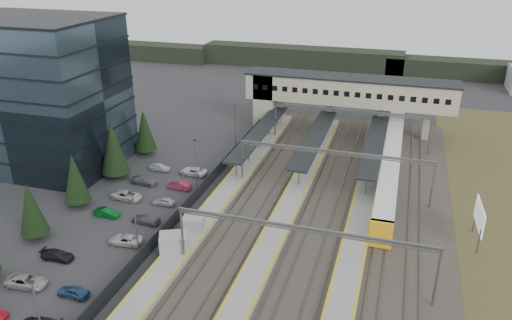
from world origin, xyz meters
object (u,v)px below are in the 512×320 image
(relay_cabin_near, at_px, (174,245))
(footbridge, at_px, (334,92))
(train, at_px, (393,149))
(relay_cabin_far, at_px, (193,226))
(office_building, at_px, (39,94))
(billboard, at_px, (479,217))

(relay_cabin_near, xyz_separation_m, footbridge, (11.35, 49.11, 6.55))
(footbridge, relative_size, train, 0.69)
(relay_cabin_far, bearing_deg, relay_cabin_near, -94.16)
(relay_cabin_near, distance_m, relay_cabin_far, 5.02)
(footbridge, bearing_deg, office_building, -145.53)
(relay_cabin_far, xyz_separation_m, footbridge, (10.98, 44.10, 6.71))
(train, distance_m, billboard, 26.42)
(relay_cabin_far, height_order, billboard, billboard)
(relay_cabin_near, relative_size, relay_cabin_far, 1.33)
(relay_cabin_near, height_order, footbridge, footbridge)
(relay_cabin_far, relative_size, footbridge, 0.08)
(relay_cabin_far, bearing_deg, footbridge, 76.02)
(billboard, bearing_deg, office_building, 175.16)
(footbridge, height_order, train, footbridge)
(train, bearing_deg, billboard, -64.53)
(office_building, bearing_deg, train, 17.92)
(relay_cabin_far, xyz_separation_m, train, (23.28, 32.22, 0.79))
(relay_cabin_near, height_order, relay_cabin_far, relay_cabin_near)
(footbridge, xyz_separation_m, billboard, (23.64, -35.70, -4.34))
(office_building, height_order, relay_cabin_near, office_building)
(train, bearing_deg, footbridge, 135.97)
(footbridge, bearing_deg, train, -44.03)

